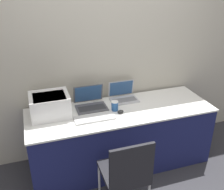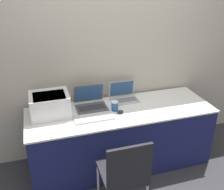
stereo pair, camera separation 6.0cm
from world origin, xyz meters
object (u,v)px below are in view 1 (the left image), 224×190
Objects in this scene: printer at (50,105)px; external_keyboard at (95,118)px; coffee_cup at (115,106)px; mouse at (121,112)px; laptop_right at (123,96)px; laptop_left at (90,103)px; chair at (126,171)px.

printer reaches higher than external_keyboard.
mouse is (0.04, -0.09, -0.04)m from coffee_cup.
printer is at bearing 165.25° from mouse.
laptop_right is at bearing 65.01° from mouse.
coffee_cup reaches higher than mouse.
laptop_left is 4.93× the size of mouse.
laptop_left is (0.46, 0.06, -0.08)m from printer.
mouse is (0.28, -0.25, -0.03)m from laptop_left.
mouse is at bearing -14.75° from printer.
laptop_left is 0.95m from chair.
mouse is at bearing -114.99° from laptop_right.
laptop_left reaches higher than chair.
mouse is 0.71m from chair.
laptop_right reaches higher than coffee_cup.
coffee_cup is (0.70, -0.11, -0.08)m from printer.
mouse is at bearing 4.44° from external_keyboard.
printer reaches higher than laptop_right.
external_keyboard is at bearing -26.52° from printer.
laptop_right is at bearing 7.95° from printer.
laptop_right is 0.57m from external_keyboard.
external_keyboard is at bearing -142.80° from laptop_right.
coffee_cup is 0.13× the size of chair.
chair is at bearing -108.59° from laptop_right.
printer is at bearing -172.52° from laptop_left.
coffee_cup is (0.24, -0.17, 0.00)m from laptop_left.
laptop_left is 0.38m from mouse.
chair is (-0.32, -0.96, -0.29)m from laptop_right.
laptop_right is (0.43, 0.06, -0.00)m from laptop_left.
laptop_right is (0.89, 0.12, -0.08)m from printer.
external_keyboard is 0.51× the size of chair.
chair reaches higher than coffee_cup.
printer is 0.71m from coffee_cup.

